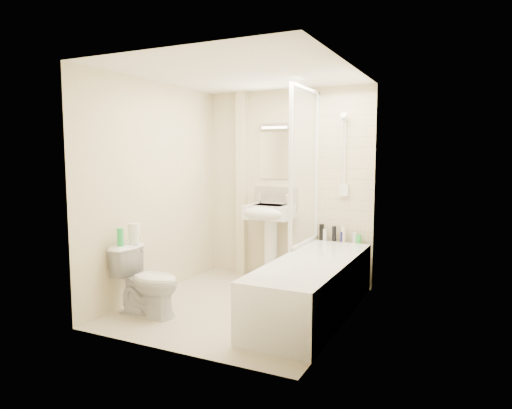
% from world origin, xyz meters
% --- Properties ---
extents(floor, '(2.50, 2.50, 0.00)m').
position_xyz_m(floor, '(0.00, 0.00, 0.00)').
color(floor, beige).
rests_on(floor, ground).
extents(wall_back, '(2.20, 0.02, 2.40)m').
position_xyz_m(wall_back, '(0.00, 1.25, 1.20)').
color(wall_back, beige).
rests_on(wall_back, ground).
extents(wall_left, '(0.02, 2.50, 2.40)m').
position_xyz_m(wall_left, '(-1.10, 0.00, 1.20)').
color(wall_left, beige).
rests_on(wall_left, ground).
extents(wall_right, '(0.02, 2.50, 2.40)m').
position_xyz_m(wall_right, '(1.10, 0.00, 1.20)').
color(wall_right, beige).
rests_on(wall_right, ground).
extents(ceiling, '(2.20, 2.50, 0.02)m').
position_xyz_m(ceiling, '(0.00, 0.00, 2.40)').
color(ceiling, white).
rests_on(ceiling, wall_back).
extents(tile_back, '(0.70, 0.01, 1.75)m').
position_xyz_m(tile_back, '(0.75, 1.24, 1.42)').
color(tile_back, beige).
rests_on(tile_back, wall_back).
extents(tile_right, '(0.01, 2.10, 1.75)m').
position_xyz_m(tile_right, '(1.09, 0.09, 1.42)').
color(tile_right, beige).
rests_on(tile_right, wall_right).
extents(pipe_boxing, '(0.12, 0.12, 2.40)m').
position_xyz_m(pipe_boxing, '(-0.62, 1.19, 1.20)').
color(pipe_boxing, beige).
rests_on(pipe_boxing, ground).
extents(splashback, '(0.60, 0.02, 0.30)m').
position_xyz_m(splashback, '(-0.15, 1.24, 1.03)').
color(splashback, beige).
rests_on(splashback, wall_back).
extents(mirror, '(0.46, 0.01, 0.60)m').
position_xyz_m(mirror, '(-0.15, 1.24, 1.58)').
color(mirror, white).
rests_on(mirror, wall_back).
extents(strip_light, '(0.42, 0.07, 0.07)m').
position_xyz_m(strip_light, '(-0.15, 1.22, 1.95)').
color(strip_light, silver).
rests_on(strip_light, wall_back).
extents(bathtub, '(0.70, 2.10, 0.55)m').
position_xyz_m(bathtub, '(0.75, 0.09, 0.29)').
color(bathtub, white).
rests_on(bathtub, ground).
extents(shower_screen, '(0.04, 0.92, 1.80)m').
position_xyz_m(shower_screen, '(0.40, 0.80, 1.45)').
color(shower_screen, white).
rests_on(shower_screen, bathtub).
extents(shower_fixture, '(0.10, 0.16, 0.99)m').
position_xyz_m(shower_fixture, '(0.75, 1.19, 1.55)').
color(shower_fixture, white).
rests_on(shower_fixture, wall_back).
extents(pedestal_sink, '(0.57, 0.51, 1.10)m').
position_xyz_m(pedestal_sink, '(-0.15, 1.01, 0.77)').
color(pedestal_sink, white).
rests_on(pedestal_sink, ground).
extents(bottle_black_a, '(0.06, 0.06, 0.19)m').
position_xyz_m(bottle_black_a, '(0.49, 1.16, 0.65)').
color(bottle_black_a, black).
rests_on(bottle_black_a, bathtub).
extents(bottle_white_a, '(0.05, 0.05, 0.14)m').
position_xyz_m(bottle_white_a, '(0.54, 1.16, 0.62)').
color(bottle_white_a, silver).
rests_on(bottle_white_a, bathtub).
extents(bottle_black_b, '(0.05, 0.05, 0.18)m').
position_xyz_m(bottle_black_b, '(0.65, 1.16, 0.64)').
color(bottle_black_b, black).
rests_on(bottle_black_b, bathtub).
extents(bottle_blue, '(0.06, 0.06, 0.12)m').
position_xyz_m(bottle_blue, '(0.76, 1.16, 0.61)').
color(bottle_blue, navy).
rests_on(bottle_blue, bathtub).
extents(bottle_cream, '(0.06, 0.06, 0.18)m').
position_xyz_m(bottle_cream, '(0.77, 1.16, 0.64)').
color(bottle_cream, beige).
rests_on(bottle_cream, bathtub).
extents(bottle_white_b, '(0.06, 0.06, 0.12)m').
position_xyz_m(bottle_white_b, '(0.91, 1.16, 0.61)').
color(bottle_white_b, silver).
rests_on(bottle_white_b, bathtub).
extents(bottle_green, '(0.07, 0.07, 0.10)m').
position_xyz_m(bottle_green, '(0.95, 1.16, 0.60)').
color(bottle_green, green).
rests_on(bottle_green, bathtub).
extents(toilet, '(0.40, 0.68, 0.69)m').
position_xyz_m(toilet, '(-0.72, -0.64, 0.35)').
color(toilet, white).
rests_on(toilet, ground).
extents(toilet_roll_lower, '(0.10, 0.10, 0.10)m').
position_xyz_m(toilet_roll_lower, '(-0.93, -0.59, 0.74)').
color(toilet_roll_lower, white).
rests_on(toilet_roll_lower, toilet).
extents(toilet_roll_upper, '(0.12, 0.12, 0.11)m').
position_xyz_m(toilet_roll_upper, '(-0.93, -0.58, 0.84)').
color(toilet_roll_upper, white).
rests_on(toilet_roll_upper, toilet_roll_lower).
extents(green_bottle, '(0.06, 0.06, 0.18)m').
position_xyz_m(green_bottle, '(-0.97, -0.74, 0.78)').
color(green_bottle, green).
rests_on(green_bottle, toilet).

